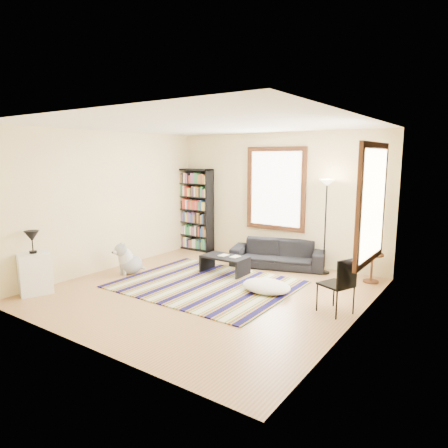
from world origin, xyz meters
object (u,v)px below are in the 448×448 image
Objects in this scene: bookshelf at (196,210)px; folding_chair at (336,285)px; dog at (131,258)px; coffee_table at (225,265)px; side_table at (372,268)px; floor_lamp at (325,227)px; floor_cushion at (266,286)px; sofa at (278,254)px; white_cabinet at (35,273)px.

bookshelf is 2.33× the size of folding_chair.
coffee_table is at bearing 48.96° from dog.
side_table is 1.81m from folding_chair.
floor_lamp is 3.86m from dog.
dog reaches higher than coffee_table.
folding_chair is (2.48, -0.71, 0.25)m from coffee_table.
floor_cushion is 2.80m from dog.
sofa is 1.90m from side_table.
coffee_table is 1.85m from dog.
sofa is 3.01m from dog.
white_cabinet reaches higher than sofa.
coffee_table is at bearing 75.50° from white_cabinet.
floor_cushion is at bearing 25.78° from dog.
floor_cushion is at bearing -103.01° from floor_lamp.
floor_cushion is (0.58, -1.55, -0.17)m from sofa.
bookshelf is 2.48m from dog.
sofa is 2.23× the size of floor_cushion.
floor_lamp reaches higher than coffee_table.
floor_cushion is 2.07m from side_table.
folding_chair is 1.38× the size of dog.
floor_cushion is 1.33m from folding_chair.
dog reaches higher than side_table.
white_cabinet is at bearing -92.69° from bookshelf.
coffee_table is 2.59m from folding_chair.
dog is (-3.12, -2.20, -0.62)m from floor_lamp.
dog is at bearing 96.39° from white_cabinet.
side_table is 0.87× the size of dog.
side_table is at bearing -3.11° from bookshelf.
sofa is at bearing 58.78° from dog.
sofa is 2.23× the size of folding_chair.
sofa is at bearing 159.36° from folding_chair.
floor_cushion is at bearing -166.42° from folding_chair.
folding_chair is at bearing 45.78° from white_cabinet.
folding_chair is at bearing -15.96° from coffee_table.
dog is (0.45, 1.72, -0.04)m from white_cabinet.
floor_lamp reaches higher than sofa.
side_table is 5.93m from white_cabinet.
bookshelf is at bearing 148.62° from floor_cushion.
sofa is 1.23m from coffee_table.
white_cabinet is (-4.45, -2.06, -0.08)m from folding_chair.
folding_chair is (1.85, -1.76, 0.15)m from sofa.
side_table is 0.77× the size of white_cabinet.
white_cabinet is at bearing -139.38° from side_table.
sofa is at bearing 76.73° from white_cabinet.
dog is at bearing -144.79° from floor_lamp.
side_table reaches higher than floor_cushion.
white_cabinet is (-3.18, -2.27, 0.24)m from floor_cushion.
folding_chair is at bearing -60.98° from sofa.
folding_chair is (0.89, -1.86, -0.50)m from floor_lamp.
bookshelf reaches higher than folding_chair.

